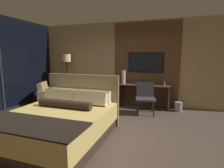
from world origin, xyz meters
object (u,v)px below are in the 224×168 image
object	(u,v)px
floor_lamp	(67,62)
vase_tall	(124,77)
armchair_by_window	(54,98)
vase_short	(164,83)
tv	(146,62)
book	(138,84)
bed	(60,122)
desk	(144,92)
desk_chair	(145,95)
waste_bin	(178,107)

from	to	relation	value
floor_lamp	vase_tall	world-z (taller)	floor_lamp
armchair_by_window	vase_short	bearing A→B (deg)	-104.25
tv	vase_short	xyz separation A→B (m)	(0.63, -0.33, -0.61)
vase_short	book	size ratio (longest dim) A/B	0.66
tv	armchair_by_window	distance (m)	3.30
vase_short	tv	bearing A→B (deg)	152.29
tv	vase_short	world-z (taller)	tv
bed	desk	bearing A→B (deg)	66.22
tv	vase_tall	distance (m)	0.87
vase_tall	desk	bearing A→B (deg)	9.61
armchair_by_window	vase_tall	world-z (taller)	vase_tall
desk_chair	book	size ratio (longest dim) A/B	3.59
vase_short	book	bearing A→B (deg)	177.75
desk	vase_tall	size ratio (longest dim) A/B	3.81
book	vase_short	bearing A→B (deg)	-2.25
vase_short	book	world-z (taller)	vase_short
armchair_by_window	desk	bearing A→B (deg)	-99.83
desk	waste_bin	bearing A→B (deg)	-8.19
tv	armchair_by_window	size ratio (longest dim) A/B	0.98
vase_tall	waste_bin	bearing A→B (deg)	-1.43
desk	vase_tall	distance (m)	0.81
floor_lamp	waste_bin	world-z (taller)	floor_lamp
book	waste_bin	bearing A→B (deg)	-3.34
bed	desk_chair	bearing A→B (deg)	57.48
desk	tv	distance (m)	0.96
waste_bin	bed	bearing A→B (deg)	-131.05
armchair_by_window	vase_short	xyz separation A→B (m)	(3.54, 0.69, 0.57)
desk	book	xyz separation A→B (m)	(-0.17, -0.08, 0.26)
vase_tall	floor_lamp	bearing A→B (deg)	176.17
desk	desk_chair	distance (m)	0.66
vase_tall	waste_bin	world-z (taller)	vase_tall
bed	vase_short	bearing A→B (deg)	55.22
desk	vase_short	distance (m)	0.72
armchair_by_window	floor_lamp	distance (m)	1.45
book	waste_bin	xyz separation A→B (m)	(1.24, -0.07, -0.63)
tv	waste_bin	world-z (taller)	tv
bed	desk	xyz separation A→B (m)	(1.23, 2.80, 0.15)
desk	tv	size ratio (longest dim) A/B	1.43
desk	armchair_by_window	distance (m)	3.02
vase_short	armchair_by_window	bearing A→B (deg)	-168.95
armchair_by_window	floor_lamp	xyz separation A→B (m)	(0.01, 0.84, 1.18)
desk_chair	book	world-z (taller)	desk_chair
book	desk	bearing A→B (deg)	25.50
armchair_by_window	vase_short	size ratio (longest dim) A/B	7.10
bed	tv	size ratio (longest dim) A/B	1.85
bed	tv	world-z (taller)	tv
bed	tv	distance (m)	3.44
tv	floor_lamp	distance (m)	2.90
desk_chair	floor_lamp	distance (m)	3.24
bed	vase_short	world-z (taller)	bed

